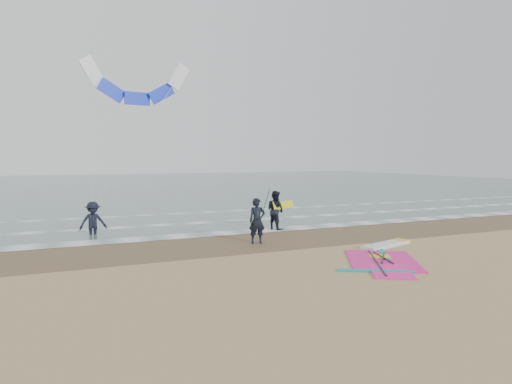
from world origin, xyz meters
name	(u,v)px	position (x,y,z in m)	size (l,w,h in m)	color
ground	(366,268)	(0.00, 0.00, 0.00)	(120.00, 120.00, 0.00)	tan
sea_water	(133,185)	(0.00, 48.00, 0.01)	(120.00, 80.00, 0.02)	#47605E
wet_sand_band	(282,238)	(0.00, 6.00, 0.00)	(120.00, 5.00, 0.01)	brown
foam_waterline	(244,224)	(0.00, 10.44, 0.03)	(120.00, 9.15, 0.02)	white
windsurf_rig	(385,256)	(1.69, 1.10, 0.04)	(5.58, 5.28, 0.13)	white
person_standing	(257,221)	(-1.53, 5.32, 0.96)	(0.70, 0.46, 1.91)	black
person_walking	(275,210)	(0.79, 8.30, 0.98)	(0.95, 0.74, 1.95)	black
person_wading	(93,215)	(-7.67, 10.31, 0.96)	(1.24, 0.71, 1.91)	black
held_pole	(264,210)	(-1.23, 5.32, 1.40)	(0.17, 0.86, 1.82)	black
carried_kiteboard	(283,205)	(1.19, 8.20, 1.24)	(1.30, 0.51, 0.39)	yellow
surf_kite	(137,86)	(-4.74, 15.18, 7.70)	(6.29, 5.11, 7.95)	white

